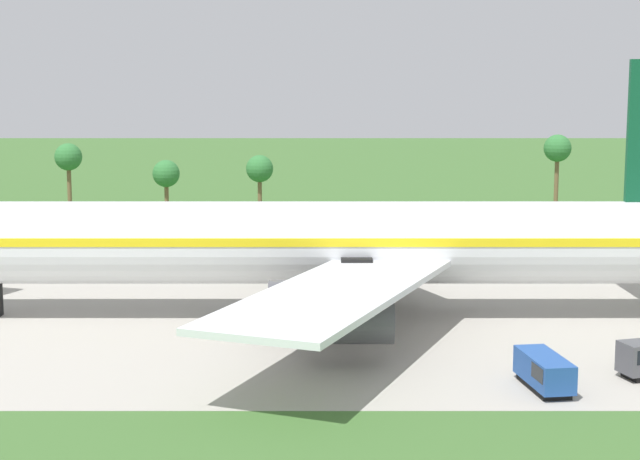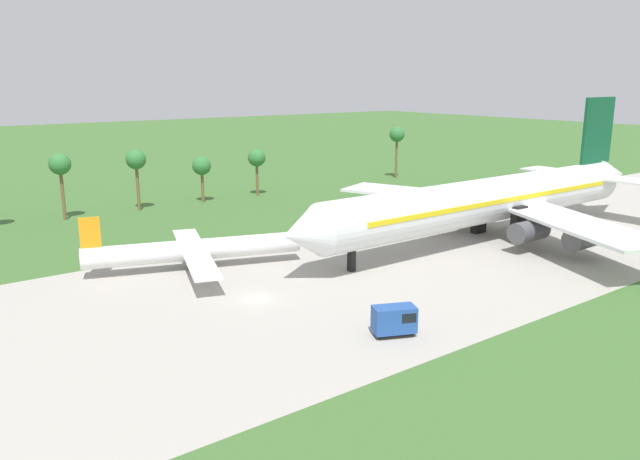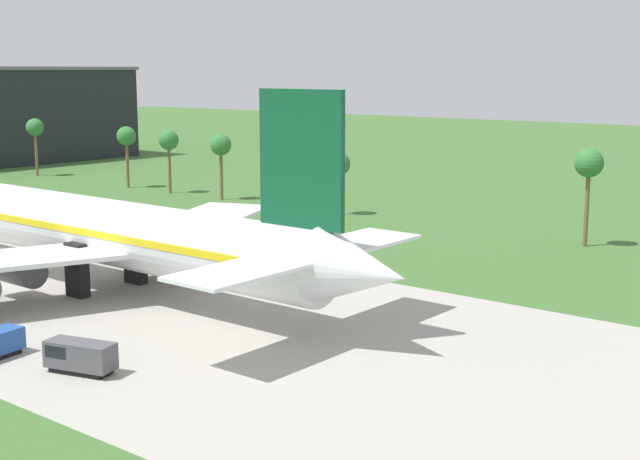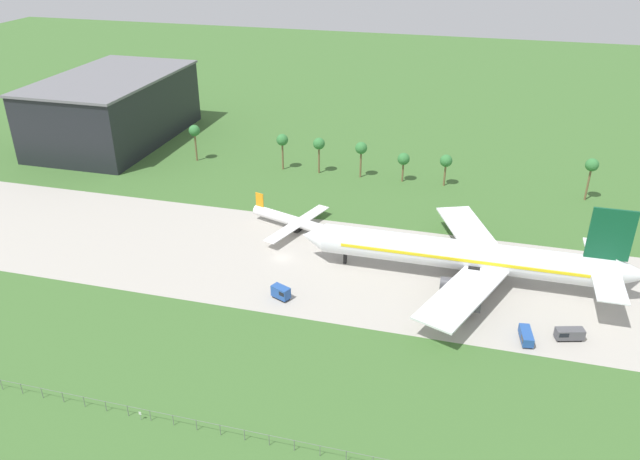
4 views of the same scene
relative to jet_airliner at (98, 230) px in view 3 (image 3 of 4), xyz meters
The scene contains 3 objects.
jet_airliner is the anchor object (origin of this frame).
baggage_tug 26.55m from the jet_airliner, 40.66° to the right, with size 5.63×3.40×2.36m.
palm_tree_row 61.68m from the jet_airliner, 122.64° to the left, with size 122.18×3.60×12.29m.
Camera 3 is at (115.12, -52.82, 21.97)m, focal length 50.00 mm.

